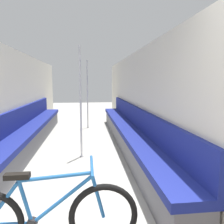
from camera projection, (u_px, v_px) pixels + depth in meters
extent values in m
cube|color=beige|center=(9.00, 101.00, 4.40)|extent=(0.10, 10.76, 2.18)
cube|color=beige|center=(142.00, 100.00, 4.71)|extent=(0.10, 10.76, 2.18)
cube|color=#5B5B60|center=(29.00, 141.00, 4.76)|extent=(0.40, 6.43, 0.39)
cube|color=navy|center=(28.00, 130.00, 4.73)|extent=(0.47, 6.43, 0.10)
cube|color=navy|center=(18.00, 118.00, 4.67)|extent=(0.07, 6.43, 0.42)
cube|color=#5B5B60|center=(127.00, 138.00, 5.01)|extent=(0.40, 6.43, 0.39)
cube|color=navy|center=(127.00, 128.00, 4.97)|extent=(0.47, 6.43, 0.10)
cube|color=navy|center=(136.00, 116.00, 4.96)|extent=(0.07, 6.43, 0.42)
torus|color=black|center=(104.00, 217.00, 1.91)|extent=(0.61, 0.05, 0.61)
cylinder|color=#1E5693|center=(10.00, 224.00, 1.82)|extent=(0.37, 0.03, 0.05)
cylinder|color=#1E5693|center=(2.00, 204.00, 1.79)|extent=(0.29, 0.03, 0.37)
cylinder|color=#1E5693|center=(25.00, 200.00, 1.81)|extent=(0.13, 0.03, 0.43)
cylinder|color=#1E5693|center=(62.00, 200.00, 1.85)|extent=(0.53, 0.03, 0.42)
cylinder|color=#1E5693|center=(55.00, 177.00, 1.81)|extent=(0.61, 0.03, 0.07)
cylinder|color=#1E5693|center=(98.00, 196.00, 1.88)|extent=(0.13, 0.03, 0.40)
cylinder|color=black|center=(32.00, 223.00, 1.84)|extent=(0.09, 0.06, 0.09)
cube|color=black|center=(17.00, 176.00, 1.78)|extent=(0.20, 0.07, 0.04)
cylinder|color=#1E5693|center=(92.00, 166.00, 1.84)|extent=(0.02, 0.46, 0.02)
cylinder|color=gray|center=(88.00, 127.00, 7.10)|extent=(0.08, 0.08, 0.01)
cylinder|color=silver|center=(87.00, 95.00, 6.96)|extent=(0.04, 0.04, 2.16)
cylinder|color=gray|center=(82.00, 156.00, 4.35)|extent=(0.08, 0.08, 0.01)
cylinder|color=silver|center=(81.00, 103.00, 4.21)|extent=(0.04, 0.04, 2.16)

